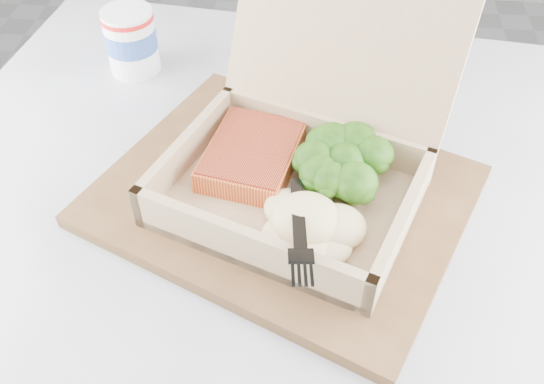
# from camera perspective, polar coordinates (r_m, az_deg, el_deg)

# --- Properties ---
(cafe_table) EXTENTS (0.89, 0.89, 0.73)m
(cafe_table) POSITION_cam_1_polar(r_m,az_deg,el_deg) (0.76, -0.21, -12.63)
(cafe_table) COLOR black
(cafe_table) RESTS_ON floor
(serving_tray) EXTENTS (0.44, 0.40, 0.02)m
(serving_tray) POSITION_cam_1_polar(r_m,az_deg,el_deg) (0.62, 1.01, -0.35)
(serving_tray) COLOR brown
(serving_tray) RESTS_ON cafe_table
(takeout_container) EXTENTS (0.32, 0.33, 0.21)m
(takeout_container) POSITION_cam_1_polar(r_m,az_deg,el_deg) (0.60, 3.46, 5.21)
(takeout_container) COLOR tan
(takeout_container) RESTS_ON serving_tray
(salmon_fillet) EXTENTS (0.11, 0.13, 0.02)m
(salmon_fillet) POSITION_cam_1_polar(r_m,az_deg,el_deg) (0.62, -1.86, 3.45)
(salmon_fillet) COLOR orange
(salmon_fillet) RESTS_ON takeout_container
(broccoli_pile) EXTENTS (0.10, 0.10, 0.04)m
(broccoli_pile) POSITION_cam_1_polar(r_m,az_deg,el_deg) (0.60, 6.82, 2.40)
(broccoli_pile) COLOR #437F1C
(broccoli_pile) RESTS_ON takeout_container
(mashed_potatoes) EXTENTS (0.11, 0.09, 0.04)m
(mashed_potatoes) POSITION_cam_1_polar(r_m,az_deg,el_deg) (0.55, 3.18, -2.61)
(mashed_potatoes) COLOR #FAE7A2
(mashed_potatoes) RESTS_ON takeout_container
(plastic_fork) EXTENTS (0.03, 0.15, 0.02)m
(plastic_fork) POSITION_cam_1_polar(r_m,az_deg,el_deg) (0.55, 2.41, -0.41)
(plastic_fork) COLOR black
(plastic_fork) RESTS_ON mashed_potatoes
(paper_cup) EXTENTS (0.07, 0.07, 0.08)m
(paper_cup) POSITION_cam_1_polar(r_m,az_deg,el_deg) (0.81, -13.14, 13.83)
(paper_cup) COLOR white
(paper_cup) RESTS_ON cafe_table
(receipt) EXTENTS (0.12, 0.14, 0.00)m
(receipt) POSITION_cam_1_polar(r_m,az_deg,el_deg) (0.77, 4.81, 9.00)
(receipt) COLOR white
(receipt) RESTS_ON cafe_table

